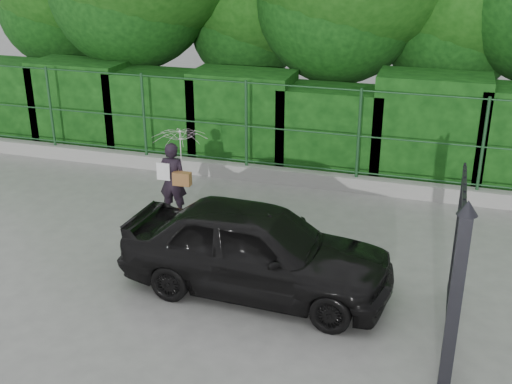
# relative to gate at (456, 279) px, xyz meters

# --- Properties ---
(ground) EXTENTS (80.00, 80.00, 0.00)m
(ground) POSITION_rel_gate_xyz_m (-4.60, 0.72, -1.19)
(ground) COLOR gray
(kerb) EXTENTS (14.00, 0.25, 0.30)m
(kerb) POSITION_rel_gate_xyz_m (-4.60, 5.22, -1.04)
(kerb) COLOR #9E9E99
(kerb) RESTS_ON ground
(fence) EXTENTS (14.13, 0.06, 1.80)m
(fence) POSITION_rel_gate_xyz_m (-4.38, 5.22, 0.01)
(fence) COLOR #1B4422
(fence) RESTS_ON kerb
(hedge) EXTENTS (14.20, 1.20, 2.24)m
(hedge) POSITION_rel_gate_xyz_m (-4.50, 6.22, -0.17)
(hedge) COLOR black
(hedge) RESTS_ON ground
(gate) EXTENTS (0.22, 2.33, 2.36)m
(gate) POSITION_rel_gate_xyz_m (0.00, 0.00, 0.00)
(gate) COLOR black
(gate) RESTS_ON ground
(woman) EXTENTS (0.98, 1.00, 1.66)m
(woman) POSITION_rel_gate_xyz_m (-4.77, 3.08, -0.09)
(woman) COLOR black
(woman) RESTS_ON ground
(car) EXTENTS (3.97, 1.75, 1.33)m
(car) POSITION_rel_gate_xyz_m (-2.69, 1.01, -0.52)
(car) COLOR black
(car) RESTS_ON ground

